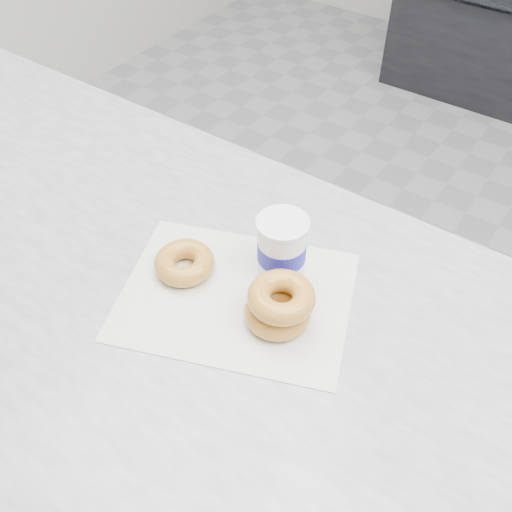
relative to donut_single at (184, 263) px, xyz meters
The scene contains 5 objects.
ground 1.20m from the donut_single, 44.58° to the left, with size 5.00×5.00×0.00m, color #939396.
wax_paper 0.10m from the donut_single, ahead, with size 0.34×0.26×0.00m, color silver.
donut_single is the anchor object (origin of this frame).
donut_stack 0.17m from the donut_single, ahead, with size 0.12×0.12×0.07m.
coffee_cup 0.15m from the donut_single, 34.38° to the left, with size 0.08×0.08×0.11m.
Camera 1 is at (-0.11, -0.98, 1.55)m, focal length 40.00 mm.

